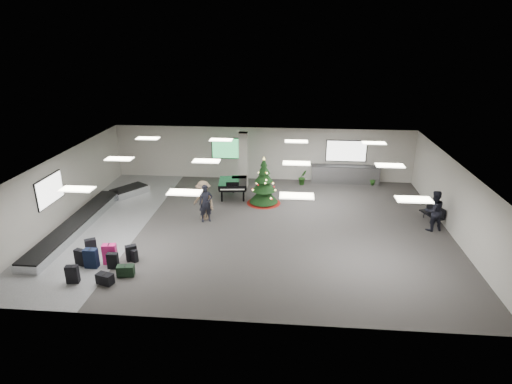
# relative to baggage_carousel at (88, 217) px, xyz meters

# --- Properties ---
(ground) EXTENTS (18.00, 18.00, 0.00)m
(ground) POSITION_rel_baggage_carousel_xyz_m (7.84, 0.08, -0.21)
(ground) COLOR #383533
(ground) RESTS_ON ground
(room_envelope) EXTENTS (18.02, 14.02, 3.21)m
(room_envelope) POSITION_rel_baggage_carousel_xyz_m (7.46, 0.75, 2.12)
(room_envelope) COLOR beige
(room_envelope) RESTS_ON ground
(baggage_carousel) EXTENTS (2.28, 9.71, 0.43)m
(baggage_carousel) POSITION_rel_baggage_carousel_xyz_m (0.00, 0.00, 0.00)
(baggage_carousel) COLOR silver
(baggage_carousel) RESTS_ON ground
(service_counter) EXTENTS (4.05, 0.65, 1.08)m
(service_counter) POSITION_rel_baggage_carousel_xyz_m (12.84, 6.73, 0.33)
(service_counter) COLOR silver
(service_counter) RESTS_ON ground
(suitcase_0) EXTENTS (0.47, 0.31, 0.70)m
(suitcase_0) POSITION_rel_baggage_carousel_xyz_m (1.88, -5.22, 0.13)
(suitcase_0) COLOR black
(suitcase_0) RESTS_ON ground
(suitcase_1) EXTENTS (0.42, 0.24, 0.66)m
(suitcase_1) POSITION_rel_baggage_carousel_xyz_m (2.93, -4.11, 0.11)
(suitcase_1) COLOR black
(suitcase_1) RESTS_ON ground
(pink_suitcase) EXTENTS (0.56, 0.37, 0.84)m
(pink_suitcase) POSITION_rel_baggage_carousel_xyz_m (2.67, -3.76, 0.20)
(pink_suitcase) COLOR #D51B6B
(pink_suitcase) RESTS_ON ground
(suitcase_3) EXTENTS (0.49, 0.42, 0.66)m
(suitcase_3) POSITION_rel_baggage_carousel_xyz_m (3.40, -3.44, 0.11)
(suitcase_3) COLOR black
(suitcase_3) RESTS_ON ground
(navy_suitcase) EXTENTS (0.50, 0.29, 0.80)m
(navy_suitcase) POSITION_rel_baggage_carousel_xyz_m (2.08, -4.11, 0.17)
(navy_suitcase) COLOR black
(navy_suitcase) RESTS_ON ground
(suitcase_5) EXTENTS (0.49, 0.36, 0.67)m
(suitcase_5) POSITION_rel_baggage_carousel_xyz_m (1.58, -3.96, 0.11)
(suitcase_5) COLOR black
(suitcase_5) RESTS_ON ground
(green_duffel) EXTENTS (0.67, 0.40, 0.44)m
(green_duffel) POSITION_rel_baggage_carousel_xyz_m (3.61, -4.59, -0.00)
(green_duffel) COLOR black
(green_duffel) RESTS_ON ground
(suitcase_7) EXTENTS (0.40, 0.33, 0.53)m
(suitcase_7) POSITION_rel_baggage_carousel_xyz_m (3.51, -3.53, 0.05)
(suitcase_7) COLOR black
(suitcase_7) RESTS_ON ground
(suitcase_8) EXTENTS (0.50, 0.44, 0.66)m
(suitcase_8) POSITION_rel_baggage_carousel_xyz_m (1.56, -3.05, 0.11)
(suitcase_8) COLOR black
(suitcase_8) RESTS_ON ground
(black_duffel) EXTENTS (0.67, 0.49, 0.41)m
(black_duffel) POSITION_rel_baggage_carousel_xyz_m (3.06, -5.17, -0.02)
(black_duffel) COLOR black
(black_duffel) RESTS_ON ground
(christmas_tree) EXTENTS (1.80, 1.80, 2.56)m
(christmas_tree) POSITION_rel_baggage_carousel_xyz_m (8.21, 3.07, 0.66)
(christmas_tree) COLOR maroon
(christmas_tree) RESTS_ON ground
(grand_piano) EXTENTS (1.67, 2.06, 1.10)m
(grand_piano) POSITION_rel_baggage_carousel_xyz_m (6.48, 3.78, 0.57)
(grand_piano) COLOR black
(grand_piano) RESTS_ON ground
(bench) EXTENTS (0.89, 1.40, 0.84)m
(bench) POSITION_rel_baggage_carousel_xyz_m (16.43, 1.35, 0.26)
(bench) COLOR black
(bench) RESTS_ON ground
(traveler_a) EXTENTS (0.79, 0.67, 1.84)m
(traveler_a) POSITION_rel_baggage_carousel_xyz_m (5.63, 0.53, 0.71)
(traveler_a) COLOR black
(traveler_a) RESTS_ON ground
(traveler_b) EXTENTS (1.44, 1.29, 1.94)m
(traveler_b) POSITION_rel_baggage_carousel_xyz_m (5.48, 0.78, 0.76)
(traveler_b) COLOR #886E54
(traveler_b) RESTS_ON ground
(traveler_bench) EXTENTS (1.09, 0.96, 1.91)m
(traveler_bench) POSITION_rel_baggage_carousel_xyz_m (16.10, 0.45, 0.74)
(traveler_bench) COLOR black
(traveler_bench) RESTS_ON ground
(potted_plant_left) EXTENTS (0.64, 0.60, 0.91)m
(potted_plant_left) POSITION_rel_baggage_carousel_xyz_m (10.30, 6.23, 0.24)
(potted_plant_left) COLOR #173E14
(potted_plant_left) RESTS_ON ground
(potted_plant_right) EXTENTS (0.64, 0.64, 0.82)m
(potted_plant_right) POSITION_rel_baggage_carousel_xyz_m (14.43, 6.57, 0.19)
(potted_plant_right) COLOR #173E14
(potted_plant_right) RESTS_ON ground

